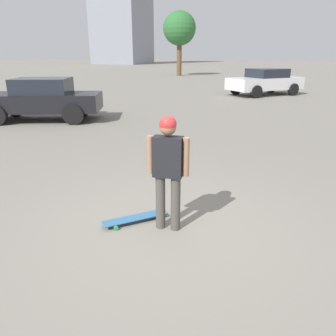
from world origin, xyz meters
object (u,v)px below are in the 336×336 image
at_px(car_parked_near, 42,99).
at_px(car_parked_far, 265,81).
at_px(person, 168,164).
at_px(skateboard, 135,218).

height_order(car_parked_near, car_parked_far, same).
bearing_deg(car_parked_near, person, 117.24).
distance_m(skateboard, car_parked_near, 8.85).
xyz_separation_m(person, skateboard, (0.51, 0.06, -0.90)).
xyz_separation_m(car_parked_near, car_parked_far, (-5.70, -11.68, 0.00)).
distance_m(person, car_parked_far, 16.82).
bearing_deg(person, skateboard, 173.84).
height_order(person, car_parked_near, person).
relative_size(car_parked_near, car_parked_far, 0.97).
relative_size(person, skateboard, 1.83).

